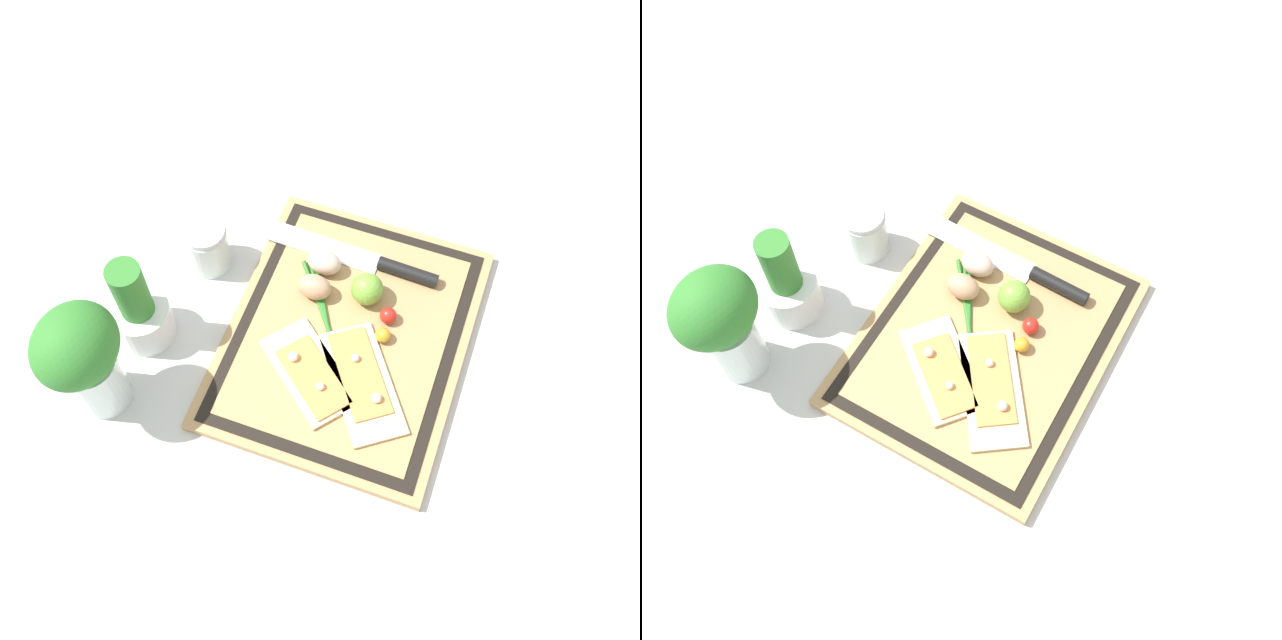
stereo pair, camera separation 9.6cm
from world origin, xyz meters
The scene contains 14 objects.
ground_plane centered at (0.00, 0.00, 0.00)m, with size 6.00×6.00×0.00m, color silver.
cutting_board centered at (0.00, 0.00, 0.01)m, with size 0.45×0.36×0.02m.
pizza_slice_near centered at (-0.07, -0.05, 0.03)m, with size 0.20×0.18×0.02m.
pizza_slice_far centered at (-0.09, 0.03, 0.03)m, with size 0.17×0.18×0.02m.
knife centered at (0.14, -0.01, 0.03)m, with size 0.05×0.30×0.02m.
egg_brown centered at (0.05, 0.07, 0.04)m, with size 0.04×0.06×0.04m, color tan.
egg_pink centered at (0.10, 0.07, 0.04)m, with size 0.04×0.06×0.04m, color beige.
lime centered at (0.07, -0.01, 0.05)m, with size 0.05×0.05×0.05m, color #70A838.
cherry_tomato_red centered at (0.05, -0.05, 0.03)m, with size 0.03×0.03×0.03m, color red.
cherry_tomato_yellow centered at (0.01, -0.05, 0.03)m, with size 0.02×0.02×0.02m, color gold.
scallion_bunch centered at (0.00, 0.03, 0.02)m, with size 0.23×0.16×0.01m.
herb_pot centered at (-0.09, 0.30, 0.06)m, with size 0.09×0.09×0.18m.
sauce_jar centered at (0.06, 0.26, 0.04)m, with size 0.07×0.07×0.09m.
herb_glass centered at (-0.21, 0.32, 0.13)m, with size 0.13×0.11×0.22m.
Camera 2 is at (-0.48, -0.23, 1.06)m, focal length 42.00 mm.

